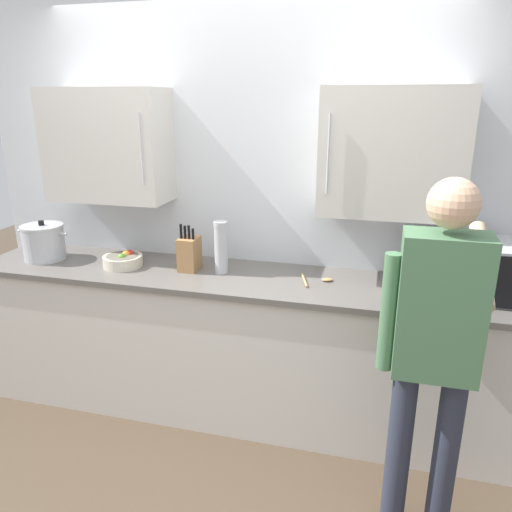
# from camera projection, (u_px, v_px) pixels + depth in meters

# --- Properties ---
(back_wall_tiled) EXTENTS (3.58, 0.44, 2.61)m
(back_wall_tiled) POSITION_uv_depth(u_px,v_px,m) (247.00, 190.00, 3.05)
(back_wall_tiled) COLOR silver
(back_wall_tiled) RESTS_ON ground_plane
(counter_unit) EXTENTS (3.31, 0.62, 0.94)m
(counter_unit) POSITION_uv_depth(u_px,v_px,m) (235.00, 345.00, 3.07)
(counter_unit) COLOR beige
(counter_unit) RESTS_ON ground_plane
(microwave_oven) EXTENTS (0.54, 0.72, 0.29)m
(microwave_oven) POSITION_uv_depth(u_px,v_px,m) (454.00, 268.00, 2.61)
(microwave_oven) COLOR #B7BABF
(microwave_oven) RESTS_ON counter_unit
(stock_pot) EXTENTS (0.36, 0.27, 0.26)m
(stock_pot) POSITION_uv_depth(u_px,v_px,m) (44.00, 242.00, 3.19)
(stock_pot) COLOR #B7BABF
(stock_pot) RESTS_ON counter_unit
(knife_block) EXTENTS (0.11, 0.15, 0.29)m
(knife_block) POSITION_uv_depth(u_px,v_px,m) (189.00, 253.00, 2.99)
(knife_block) COLOR #A37547
(knife_block) RESTS_ON counter_unit
(fruit_bowl) EXTENTS (0.25, 0.25, 0.10)m
(fruit_bowl) POSITION_uv_depth(u_px,v_px,m) (123.00, 260.00, 3.07)
(fruit_bowl) COLOR beige
(fruit_bowl) RESTS_ON counter_unit
(wooden_spoon) EXTENTS (0.20, 0.20, 0.02)m
(wooden_spoon) POSITION_uv_depth(u_px,v_px,m) (316.00, 280.00, 2.82)
(wooden_spoon) COLOR tan
(wooden_spoon) RESTS_ON counter_unit
(thermos_flask) EXTENTS (0.09, 0.09, 0.32)m
(thermos_flask) POSITION_uv_depth(u_px,v_px,m) (221.00, 247.00, 2.91)
(thermos_flask) COLOR #B7BABF
(thermos_flask) RESTS_ON counter_unit
(person_figure) EXTENTS (0.44, 0.52, 1.67)m
(person_figure) POSITION_uv_depth(u_px,v_px,m) (436.00, 339.00, 2.02)
(person_figure) COLOR #282D3D
(person_figure) RESTS_ON ground_plane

